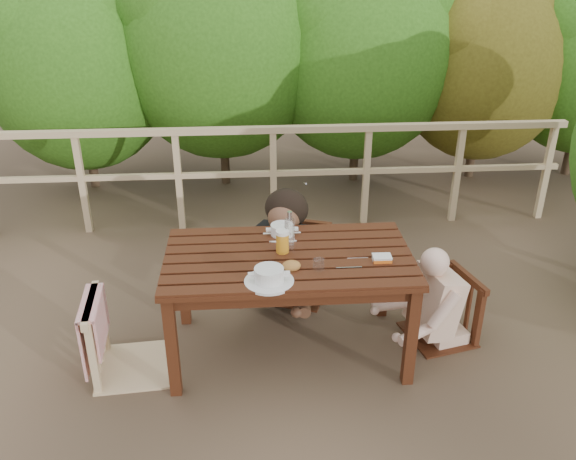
{
  "coord_description": "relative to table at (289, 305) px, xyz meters",
  "views": [
    {
      "loc": [
        -0.24,
        -3.34,
        2.57
      ],
      "look_at": [
        0.0,
        0.05,
        0.9
      ],
      "focal_mm": 37.18,
      "sensor_mm": 36.0,
      "label": 1
    }
  ],
  "objects": [
    {
      "name": "diner_right",
      "position": [
        1.11,
        0.08,
        0.23
      ],
      "size": [
        0.69,
        0.61,
        1.19
      ],
      "primitive_type": null,
      "rotation": [
        0.0,
        0.0,
        1.82
      ],
      "color": "beige",
      "rests_on": "ground"
    },
    {
      "name": "bread_roll",
      "position": [
        0.0,
        -0.18,
        0.4
      ],
      "size": [
        0.12,
        0.09,
        0.07
      ],
      "primitive_type": "ellipsoid",
      "color": "#9D6135",
      "rests_on": "table"
    },
    {
      "name": "woman",
      "position": [
        0.09,
        0.77,
        0.36
      ],
      "size": [
        0.79,
        0.87,
        1.45
      ],
      "primitive_type": null,
      "rotation": [
        0.0,
        0.0,
        2.8
      ],
      "color": "black",
      "rests_on": "ground"
    },
    {
      "name": "beer_glass",
      "position": [
        -0.04,
        0.04,
        0.45
      ],
      "size": [
        0.09,
        0.09,
        0.17
      ],
      "primitive_type": "cylinder",
      "color": "orange",
      "rests_on": "table"
    },
    {
      "name": "bottle",
      "position": [
        0.01,
        0.08,
        0.51
      ],
      "size": [
        0.07,
        0.07,
        0.28
      ],
      "primitive_type": "cylinder",
      "color": "white",
      "rests_on": "table"
    },
    {
      "name": "soup_far",
      "position": [
        -0.02,
        0.3,
        0.41
      ],
      "size": [
        0.26,
        0.26,
        0.09
      ],
      "primitive_type": "cylinder",
      "color": "white",
      "rests_on": "table"
    },
    {
      "name": "chair_far",
      "position": [
        0.09,
        0.75,
        0.15
      ],
      "size": [
        0.65,
        0.65,
        1.03
      ],
      "primitive_type": "cube",
      "rotation": [
        0.0,
        0.0,
        -0.34
      ],
      "color": "#35170B",
      "rests_on": "ground"
    },
    {
      "name": "soup_near",
      "position": [
        -0.14,
        -0.31,
        0.42
      ],
      "size": [
        0.3,
        0.3,
        0.1
      ],
      "primitive_type": "cylinder",
      "color": "silver",
      "rests_on": "table"
    },
    {
      "name": "chair_right",
      "position": [
        1.08,
        0.08,
        0.08
      ],
      "size": [
        0.54,
        0.54,
        0.89
      ],
      "primitive_type": "cube",
      "rotation": [
        0.0,
        0.0,
        -1.33
      ],
      "color": "#35170B",
      "rests_on": "ground"
    },
    {
      "name": "hedge_row",
      "position": [
        0.4,
        3.2,
        1.53
      ],
      "size": [
        6.6,
        1.6,
        3.8
      ],
      "primitive_type": null,
      "color": "#2C5C15",
      "rests_on": "ground"
    },
    {
      "name": "butter_tub",
      "position": [
        0.58,
        -0.12,
        0.39
      ],
      "size": [
        0.12,
        0.09,
        0.05
      ],
      "primitive_type": "cube",
      "rotation": [
        0.0,
        0.0,
        -0.02
      ],
      "color": "white",
      "rests_on": "table"
    },
    {
      "name": "tumbler",
      "position": [
        0.17,
        -0.2,
        0.41
      ],
      "size": [
        0.07,
        0.07,
        0.08
      ],
      "primitive_type": "cylinder",
      "color": "white",
      "rests_on": "table"
    },
    {
      "name": "ground",
      "position": [
        0.0,
        0.0,
        -0.37
      ],
      "size": [
        60.0,
        60.0,
        0.0
      ],
      "primitive_type": "plane",
      "color": "brown",
      "rests_on": "ground"
    },
    {
      "name": "railing",
      "position": [
        0.0,
        2.0,
        0.14
      ],
      "size": [
        5.6,
        0.1,
        1.01
      ],
      "primitive_type": "cube",
      "color": "tan",
      "rests_on": "ground"
    },
    {
      "name": "chair_left",
      "position": [
        -1.03,
        -0.12,
        0.14
      ],
      "size": [
        0.55,
        0.55,
        1.02
      ],
      "primitive_type": "cube",
      "rotation": [
        0.0,
        0.0,
        1.65
      ],
      "color": "tan",
      "rests_on": "ground"
    },
    {
      "name": "table",
      "position": [
        0.0,
        0.0,
        0.0
      ],
      "size": [
        1.58,
        0.89,
        0.73
      ],
      "primitive_type": "cube",
      "color": "#35170B",
      "rests_on": "ground"
    }
  ]
}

